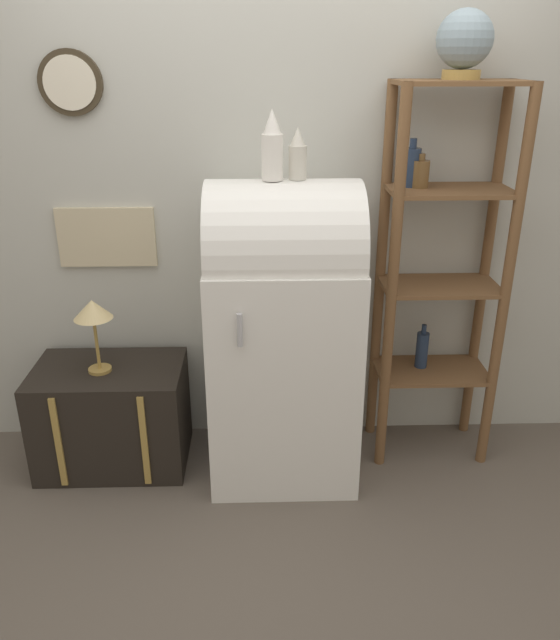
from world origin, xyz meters
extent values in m
plane|color=#60564C|center=(0.00, 0.00, 0.00)|extent=(12.00, 12.00, 0.00)
cube|color=#B7B7AD|center=(0.00, 0.58, 1.35)|extent=(7.00, 0.05, 2.70)
cylinder|color=#382D1E|center=(-0.93, 0.54, 1.81)|extent=(0.28, 0.03, 0.28)
cylinder|color=beige|center=(-0.93, 0.52, 1.81)|extent=(0.23, 0.01, 0.23)
cube|color=#C6B793|center=(-0.85, 0.54, 1.11)|extent=(0.47, 0.02, 0.29)
cube|color=white|center=(0.00, 0.23, 0.55)|extent=(0.69, 0.63, 1.10)
cylinder|color=white|center=(0.00, 0.23, 1.14)|extent=(0.67, 0.60, 0.60)
cylinder|color=#B7B7BC|center=(-0.19, -0.10, 0.89)|extent=(0.02, 0.02, 0.14)
cube|color=black|center=(-0.85, 0.28, 0.26)|extent=(0.72, 0.46, 0.53)
cube|color=#AD8942|center=(-1.05, 0.04, 0.26)|extent=(0.03, 0.01, 0.48)
cube|color=#AD8942|center=(-0.65, 0.04, 0.26)|extent=(0.03, 0.01, 0.48)
cylinder|color=brown|center=(0.50, 0.21, 0.92)|extent=(0.05, 0.05, 1.83)
cylinder|color=brown|center=(1.02, 0.21, 0.92)|extent=(0.05, 0.05, 1.83)
cylinder|color=brown|center=(0.50, 0.51, 0.92)|extent=(0.05, 0.05, 1.83)
cylinder|color=brown|center=(1.02, 0.51, 0.92)|extent=(0.05, 0.05, 1.83)
cube|color=brown|center=(0.76, 0.36, 0.45)|extent=(0.56, 0.32, 0.02)
cube|color=brown|center=(0.76, 0.36, 0.91)|extent=(0.56, 0.32, 0.02)
cube|color=brown|center=(0.76, 0.36, 1.36)|extent=(0.56, 0.32, 0.02)
cube|color=brown|center=(0.76, 0.36, 1.82)|extent=(0.56, 0.32, 0.02)
cylinder|color=#23334C|center=(0.59, 0.41, 1.46)|extent=(0.08, 0.08, 0.17)
cylinder|color=#23334C|center=(0.59, 0.41, 1.57)|extent=(0.03, 0.03, 0.04)
cylinder|color=brown|center=(0.62, 0.38, 1.43)|extent=(0.08, 0.08, 0.12)
cylinder|color=brown|center=(0.62, 0.38, 1.51)|extent=(0.03, 0.03, 0.03)
cylinder|color=#23334C|center=(0.71, 0.39, 0.55)|extent=(0.06, 0.06, 0.19)
cylinder|color=#23334C|center=(0.71, 0.39, 0.67)|extent=(0.02, 0.02, 0.05)
cylinder|color=#AD8942|center=(0.75, 0.37, 1.85)|extent=(0.16, 0.16, 0.04)
sphere|color=#7F939E|center=(0.75, 0.37, 1.99)|extent=(0.23, 0.23, 0.23)
cylinder|color=white|center=(-0.05, 0.23, 1.53)|extent=(0.09, 0.09, 0.19)
cone|color=white|center=(-0.05, 0.23, 1.68)|extent=(0.08, 0.08, 0.10)
cylinder|color=beige|center=(0.06, 0.24, 1.51)|extent=(0.08, 0.08, 0.14)
cone|color=beige|center=(0.06, 0.24, 1.62)|extent=(0.06, 0.06, 0.08)
cylinder|color=#AD8942|center=(-0.88, 0.25, 0.54)|extent=(0.11, 0.11, 0.02)
cylinder|color=#AD8942|center=(-0.88, 0.25, 0.67)|extent=(0.02, 0.02, 0.26)
cone|color=#DBC184|center=(-0.88, 0.25, 0.85)|extent=(0.18, 0.18, 0.09)
camera|label=1|loc=(-0.09, -2.43, 1.93)|focal=35.00mm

